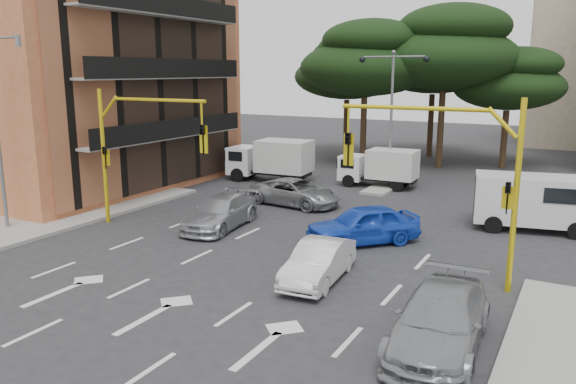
# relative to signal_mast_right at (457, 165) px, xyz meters

# --- Properties ---
(ground) EXTENTS (120.00, 120.00, 0.00)m
(ground) POSITION_rel_signal_mast_right_xyz_m (-6.80, -1.99, -3.88)
(ground) COLOR #28282B
(ground) RESTS_ON ground
(median_strip) EXTENTS (1.40, 6.00, 0.15)m
(median_strip) POSITION_rel_signal_mast_right_xyz_m (-6.80, 14.01, -3.81)
(median_strip) COLOR gray
(median_strip) RESTS_ON ground
(apartment_orange) EXTENTS (15.19, 16.15, 13.70)m
(apartment_orange) POSITION_rel_signal_mast_right_xyz_m (-24.76, 6.01, 2.97)
(apartment_orange) COLOR #A95A35
(apartment_orange) RESTS_ON ground
(pine_left_near) EXTENTS (9.15, 9.15, 10.23)m
(pine_left_near) POSITION_rel_signal_mast_right_xyz_m (-10.75, 19.96, 3.72)
(pine_left_near) COLOR #382616
(pine_left_near) RESTS_ON ground
(pine_center) EXTENTS (9.98, 9.98, 11.16)m
(pine_center) POSITION_rel_signal_mast_right_xyz_m (-5.75, 21.96, 4.41)
(pine_center) COLOR #382616
(pine_center) RESTS_ON ground
(pine_left_far) EXTENTS (8.32, 8.32, 9.30)m
(pine_left_far) POSITION_rel_signal_mast_right_xyz_m (-13.75, 23.96, 3.03)
(pine_left_far) COLOR #382616
(pine_left_far) RESTS_ON ground
(pine_right) EXTENTS (7.49, 7.49, 8.37)m
(pine_right) POSITION_rel_signal_mast_right_xyz_m (-1.75, 23.96, 2.33)
(pine_right) COLOR #382616
(pine_right) RESTS_ON ground
(pine_back) EXTENTS (9.15, 9.15, 10.23)m
(pine_back) POSITION_rel_signal_mast_right_xyz_m (-7.75, 26.96, 3.72)
(pine_back) COLOR #382616
(pine_back) RESTS_ON ground
(signal_mast_right) EXTENTS (5.79, 0.37, 6.00)m
(signal_mast_right) POSITION_rel_signal_mast_right_xyz_m (0.00, 0.00, 0.00)
(signal_mast_right) COLOR yellow
(signal_mast_right) RESTS_ON ground
(signal_mast_left) EXTENTS (5.79, 0.37, 6.00)m
(signal_mast_left) POSITION_rel_signal_mast_right_xyz_m (-13.61, 0.00, 0.00)
(signal_mast_left) COLOR yellow
(signal_mast_left) RESTS_ON ground
(street_lamp_center) EXTENTS (4.16, 0.36, 7.77)m
(street_lamp_center) POSITION_rel_signal_mast_right_xyz_m (-6.80, 14.01, 1.54)
(street_lamp_center) COLOR slate
(street_lamp_center) RESTS_ON median_strip
(car_white_hatch) EXTENTS (1.74, 4.08, 1.31)m
(car_white_hatch) POSITION_rel_signal_mast_right_xyz_m (-3.80, -2.01, -3.23)
(car_white_hatch) COLOR silver
(car_white_hatch) RESTS_ON ground
(car_blue_compact) EXTENTS (4.45, 4.55, 1.55)m
(car_blue_compact) POSITION_rel_signal_mast_right_xyz_m (-4.03, 2.56, -3.11)
(car_blue_compact) COLOR #173FBF
(car_blue_compact) RESTS_ON ground
(car_silver_wagon) EXTENTS (2.45, 4.90, 1.37)m
(car_silver_wagon) POSITION_rel_signal_mast_right_xyz_m (-10.37, 1.73, -3.20)
(car_silver_wagon) COLOR #A1A3A9
(car_silver_wagon) RESTS_ON ground
(car_silver_cross_a) EXTENTS (5.03, 2.78, 1.33)m
(car_silver_cross_a) POSITION_rel_signal_mast_right_xyz_m (-9.44, 7.04, -3.22)
(car_silver_cross_a) COLOR gray
(car_silver_cross_a) RESTS_ON ground
(car_silver_parked) EXTENTS (2.34, 5.16, 1.47)m
(car_silver_parked) POSITION_rel_signal_mast_right_xyz_m (0.80, -4.70, -3.15)
(car_silver_parked) COLOR gray
(car_silver_parked) RESTS_ON ground
(van_white) EXTENTS (5.16, 3.09, 2.41)m
(van_white) POSITION_rel_signal_mast_right_xyz_m (1.70, 7.90, -2.68)
(van_white) COLOR silver
(van_white) RESTS_ON ground
(box_truck_a) EXTENTS (5.47, 2.65, 2.61)m
(box_truck_a) POSITION_rel_signal_mast_right_xyz_m (-13.80, 11.93, -2.58)
(box_truck_a) COLOR white
(box_truck_a) RESTS_ON ground
(box_truck_b) EXTENTS (4.66, 2.07, 2.26)m
(box_truck_b) POSITION_rel_signal_mast_right_xyz_m (-7.29, 13.51, -2.75)
(box_truck_b) COLOR white
(box_truck_b) RESTS_ON ground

